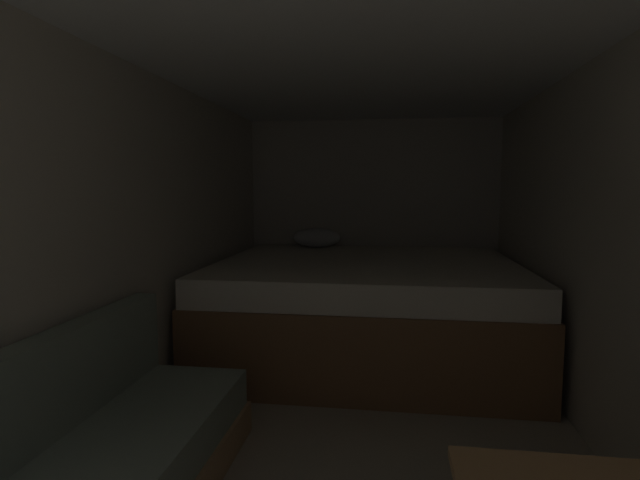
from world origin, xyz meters
TOP-DOWN VIEW (x-y plane):
  - ground_plane at (0.00, 2.01)m, footprint 7.33×7.33m
  - wall_back at (0.00, 4.69)m, footprint 2.62×0.05m
  - wall_left at (-1.28, 2.01)m, footprint 0.05×5.33m
  - wall_right at (1.28, 2.01)m, footprint 0.05×5.33m
  - ceiling_slab at (0.00, 2.01)m, footprint 2.62×5.33m
  - bed at (-0.00, 3.58)m, footprint 2.40×2.09m

SIDE VIEW (x-z plane):
  - ground_plane at x=0.00m, z-range 0.00..0.00m
  - bed at x=0.00m, z-range -0.10..0.88m
  - wall_back at x=0.00m, z-range 0.00..2.07m
  - wall_left at x=-1.28m, z-range 0.00..2.07m
  - wall_right at x=1.28m, z-range 0.00..2.07m
  - ceiling_slab at x=0.00m, z-range 2.07..2.12m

